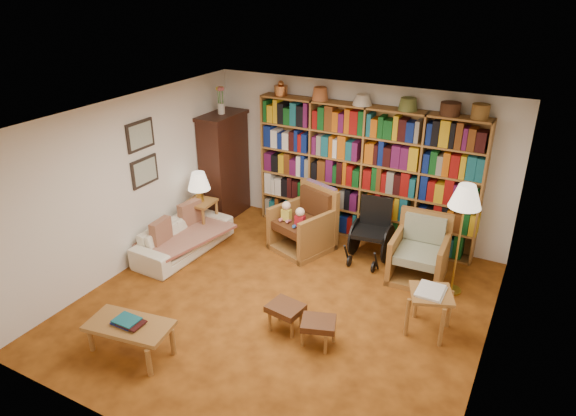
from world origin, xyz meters
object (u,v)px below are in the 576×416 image
Objects in this scene: coffee_table at (130,327)px; armchair_leather at (305,223)px; footstool_a at (285,310)px; side_table_lamp at (201,209)px; floor_lamp at (465,201)px; sofa at (184,237)px; side_table_papers at (431,299)px; footstool_b at (319,325)px; wheelchair at (372,232)px; armchair_sage at (420,254)px.

armchair_leather is at bearing 78.82° from coffee_table.
coffee_table reaches higher than footstool_a.
armchair_leather is 1.03× the size of coffee_table.
armchair_leather is at bearing 15.05° from side_table_lamp.
floor_lamp is 1.53× the size of coffee_table.
footstool_a is (2.42, -1.56, -0.18)m from side_table_lamp.
footstool_a is (2.32, -0.96, 0.03)m from sofa.
sofa is at bearing 177.40° from side_table_papers.
sofa is 1.61× the size of armchair_leather.
coffee_table is at bearing -148.15° from footstool_b.
footstool_b is at bearing -107.87° from sofa.
side_table_lamp is at bearing 169.00° from side_table_papers.
armchair_sage is at bearing -11.37° from wheelchair.
side_table_papers is (-0.08, -1.03, -0.90)m from floor_lamp.
floor_lamp is at bearing 3.58° from side_table_lamp.
side_table_papers is 1.39× the size of footstool_a.
footstool_b is (0.15, -2.23, -0.17)m from wheelchair.
footstool_a reaches higher than footstool_b.
armchair_leather reaches higher than footstool_b.
armchair_leather is 1.10× the size of wheelchair.
side_table_lamp is 0.98× the size of side_table_papers.
side_table_lamp is 0.39× the size of floor_lamp.
armchair_leather is (1.70, 0.46, -0.05)m from side_table_lamp.
coffee_table is at bearing -127.66° from armchair_sage.
wheelchair reaches higher than side_table_lamp.
wheelchair is at bearing 81.52° from footstool_a.
wheelchair reaches higher than sofa.
sofa is 1.08× the size of floor_lamp.
sofa is 3.79× the size of footstool_a.
sofa is 1.84× the size of armchair_sage.
footstool_b is at bearing -29.28° from side_table_lamp.
side_table_papers is at bearing -70.27° from armchair_sage.
side_table_papers is (3.88, -0.18, 0.22)m from sofa.
wheelchair is 3.77m from coffee_table.
armchair_leather reaches higher than sofa.
sofa is 1.76× the size of wheelchair.
coffee_table is at bearing -134.76° from floor_lamp.
footstool_b is at bearing -121.66° from floor_lamp.
side_table_lamp is 0.66× the size of armchair_sage.
side_table_lamp reaches higher than footstool_b.
footstool_b is 2.17m from coffee_table.
side_table_lamp is at bearing 11.82° from sofa.
coffee_table is (-2.48, -3.21, -0.01)m from armchair_sage.
sofa is 2.52m from footstool_a.
sofa reaches higher than footstool_b.
coffee_table is (-1.84, -1.14, 0.07)m from footstool_b.
armchair_sage is at bearing 72.82° from footstool_b.
wheelchair is (1.05, 0.15, 0.03)m from armchair_leather.
side_table_lamp is 3.57m from armchair_sage.
wheelchair is at bearing 93.96° from footstool_b.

